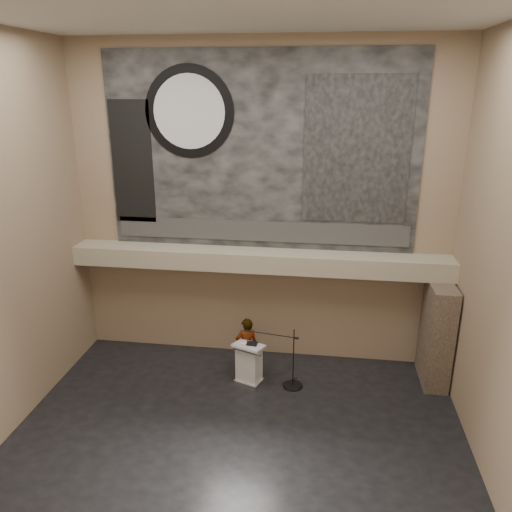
# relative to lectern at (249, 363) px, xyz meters

# --- Properties ---
(floor) EXTENTS (10.00, 10.00, 0.00)m
(floor) POSITION_rel_lectern_xyz_m (0.07, -2.38, -0.55)
(floor) COLOR black
(floor) RESTS_ON ground
(ceiling) EXTENTS (10.00, 10.00, 0.00)m
(ceiling) POSITION_rel_lectern_xyz_m (0.07, -2.38, 7.95)
(ceiling) COLOR silver
(ceiling) RESTS_ON wall_back
(wall_back) EXTENTS (10.00, 0.02, 8.50)m
(wall_back) POSITION_rel_lectern_xyz_m (0.07, 1.62, 3.70)
(wall_back) COLOR #8C7459
(wall_back) RESTS_ON floor
(wall_front) EXTENTS (10.00, 0.02, 8.50)m
(wall_front) POSITION_rel_lectern_xyz_m (0.07, -6.38, 3.70)
(wall_front) COLOR #8C7459
(wall_front) RESTS_ON floor
(soffit) EXTENTS (10.00, 0.80, 0.50)m
(soffit) POSITION_rel_lectern_xyz_m (0.07, 1.22, 2.40)
(soffit) COLOR gray
(soffit) RESTS_ON wall_back
(sprinkler_left) EXTENTS (0.04, 0.04, 0.06)m
(sprinkler_left) POSITION_rel_lectern_xyz_m (-1.53, 1.17, 2.12)
(sprinkler_left) COLOR #B2893D
(sprinkler_left) RESTS_ON soffit
(sprinkler_right) EXTENTS (0.04, 0.04, 0.06)m
(sprinkler_right) POSITION_rel_lectern_xyz_m (1.97, 1.17, 2.12)
(sprinkler_right) COLOR #B2893D
(sprinkler_right) RESTS_ON soffit
(banner) EXTENTS (8.00, 0.05, 5.00)m
(banner) POSITION_rel_lectern_xyz_m (0.07, 1.59, 5.15)
(banner) COLOR black
(banner) RESTS_ON wall_back
(banner_text_strip) EXTENTS (7.76, 0.02, 0.55)m
(banner_text_strip) POSITION_rel_lectern_xyz_m (0.07, 1.55, 3.10)
(banner_text_strip) COLOR #2E2E2E
(banner_text_strip) RESTS_ON banner
(banner_clock_rim) EXTENTS (2.30, 0.02, 2.30)m
(banner_clock_rim) POSITION_rel_lectern_xyz_m (-1.73, 1.55, 6.15)
(banner_clock_rim) COLOR black
(banner_clock_rim) RESTS_ON banner
(banner_clock_face) EXTENTS (1.84, 0.02, 1.84)m
(banner_clock_face) POSITION_rel_lectern_xyz_m (-1.73, 1.53, 6.15)
(banner_clock_face) COLOR silver
(banner_clock_face) RESTS_ON banner
(banner_building_print) EXTENTS (2.60, 0.02, 3.60)m
(banner_building_print) POSITION_rel_lectern_xyz_m (2.47, 1.55, 5.25)
(banner_building_print) COLOR black
(banner_building_print) RESTS_ON banner
(banner_brick_print) EXTENTS (1.10, 0.02, 3.20)m
(banner_brick_print) POSITION_rel_lectern_xyz_m (-3.33, 1.55, 4.85)
(banner_brick_print) COLOR black
(banner_brick_print) RESTS_ON banner
(stone_pier) EXTENTS (0.60, 1.40, 2.70)m
(stone_pier) POSITION_rel_lectern_xyz_m (4.72, 0.77, 0.80)
(stone_pier) COLOR #403327
(stone_pier) RESTS_ON floor
(lectern) EXTENTS (0.89, 0.76, 1.14)m
(lectern) POSITION_rel_lectern_xyz_m (0.00, 0.00, 0.00)
(lectern) COLOR silver
(lectern) RESTS_ON floor
(binder) EXTENTS (0.28, 0.23, 0.04)m
(binder) POSITION_rel_lectern_xyz_m (0.07, 0.02, 0.56)
(binder) COLOR black
(binder) RESTS_ON lectern
(papers) EXTENTS (0.24, 0.32, 0.00)m
(papers) POSITION_rel_lectern_xyz_m (-0.12, -0.04, 0.55)
(papers) COLOR white
(papers) RESTS_ON lectern
(speaker_person) EXTENTS (0.69, 0.57, 1.62)m
(speaker_person) POSITION_rel_lectern_xyz_m (-0.12, 0.40, 0.26)
(speaker_person) COLOR beige
(speaker_person) RESTS_ON floor
(mic_stand) EXTENTS (1.53, 0.52, 1.62)m
(mic_stand) POSITION_rel_lectern_xyz_m (1.09, -0.02, -0.31)
(mic_stand) COLOR black
(mic_stand) RESTS_ON floor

